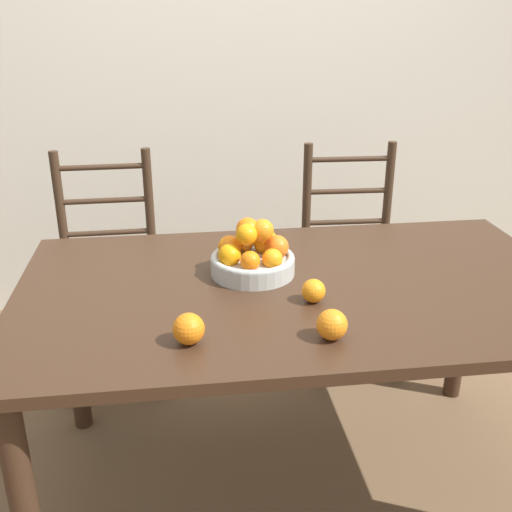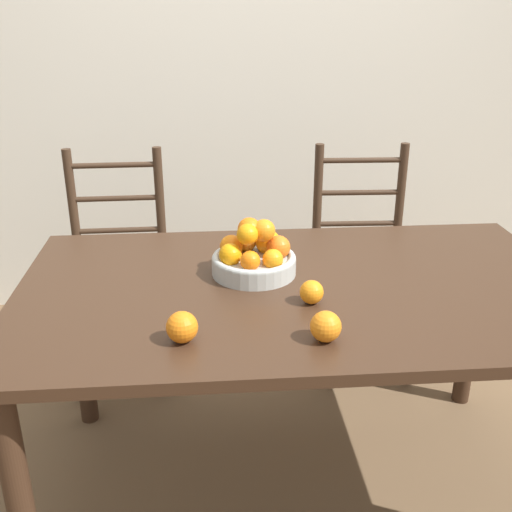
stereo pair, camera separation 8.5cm
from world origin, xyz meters
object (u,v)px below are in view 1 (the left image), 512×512
at_px(orange_loose_0, 189,329).
at_px(orange_loose_2, 332,325).
at_px(orange_loose_1, 314,291).
at_px(fruit_bowl, 253,256).
at_px(chair_left, 109,276).
at_px(chair_right, 351,263).

height_order(orange_loose_0, orange_loose_2, orange_loose_0).
bearing_deg(orange_loose_0, orange_loose_2, -4.07).
bearing_deg(orange_loose_1, orange_loose_2, -89.96).
distance_m(fruit_bowl, orange_loose_1, 0.27).
bearing_deg(fruit_bowl, chair_left, 128.26).
height_order(orange_loose_0, orange_loose_1, orange_loose_0).
bearing_deg(chair_left, fruit_bowl, -52.62).
distance_m(orange_loose_0, chair_right, 1.37).
distance_m(fruit_bowl, orange_loose_2, 0.46).
bearing_deg(orange_loose_2, chair_left, 121.54).
bearing_deg(orange_loose_2, orange_loose_1, 90.04).
bearing_deg(chair_right, orange_loose_1, -111.14).
relative_size(orange_loose_1, chair_right, 0.07).
bearing_deg(orange_loose_2, chair_right, 70.67).
bearing_deg(chair_right, orange_loose_2, -107.11).
bearing_deg(orange_loose_0, chair_right, 55.41).
relative_size(orange_loose_0, orange_loose_2, 1.01).
height_order(orange_loose_1, orange_loose_2, orange_loose_2).
distance_m(orange_loose_1, orange_loose_2, 0.21).
relative_size(orange_loose_0, chair_right, 0.08).
bearing_deg(orange_loose_1, orange_loose_0, -153.00).
height_order(orange_loose_0, chair_left, chair_left).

